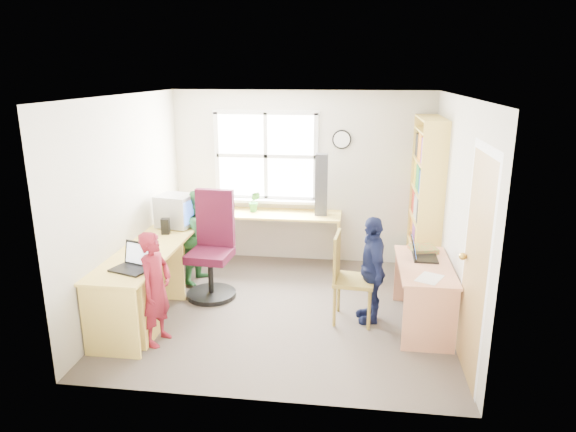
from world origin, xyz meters
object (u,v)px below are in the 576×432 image
Objects in this scene: laptop_right at (420,253)px; cd_tower at (321,185)px; right_desk at (424,281)px; potted_plant at (254,202)px; l_desk at (165,277)px; person_red at (156,288)px; laptop_left at (134,263)px; swivel_chair at (212,251)px; wooden_chair at (347,274)px; crt_monitor at (176,211)px; person_navy at (372,269)px; bookshelf at (425,204)px; person_green at (202,236)px.

cd_tower is at bearing 41.80° from laptop_right.
right_desk is 4.08× the size of potted_plant.
laptop_right is at bearing 6.70° from l_desk.
right_desk is at bearing -64.25° from person_red.
laptop_left reaches higher than l_desk.
cd_tower is at bearing 46.44° from swivel_chair.
swivel_chair reaches higher than potted_plant.
wooden_chair is 2.24× the size of laptop_left.
laptop_left reaches higher than right_desk.
crt_monitor reaches higher than laptop_right.
person_navy reaches higher than person_red.
laptop_left is at bearing -146.97° from bookshelf.
laptop_left is at bearing -130.67° from cd_tower.
person_navy is (0.66, -1.54, -0.58)m from cd_tower.
cd_tower reaches higher than wooden_chair.
bookshelf reaches higher than laptop_left.
right_desk is 2.10m from cd_tower.
crt_monitor is at bearing 22.05° from person_red.
l_desk is 2.01m from wooden_chair.
wooden_chair reaches higher than right_desk.
laptop_right is 1.22× the size of potted_plant.
potted_plant is at bearing 134.64° from wooden_chair.
person_green is (0.29, 0.10, -0.35)m from crt_monitor.
person_red is (-1.47, -2.30, -0.59)m from cd_tower.
swivel_chair is at bearing -161.56° from bookshelf.
cd_tower is (1.77, 0.80, 0.21)m from crt_monitor.
swivel_chair is 0.74m from crt_monitor.
right_desk is 1.21× the size of wooden_chair.
person_red is (-2.82, -2.06, -0.42)m from bookshelf.
person_navy is at bearing -44.59° from potted_plant.
crt_monitor is 0.40× the size of person_navy.
laptop_left is at bearing -83.52° from person_navy.
swivel_chair is (0.38, 0.61, 0.09)m from l_desk.
person_green is (-2.65, 0.68, -0.14)m from laptop_right.
cd_tower is at bearing 34.50° from crt_monitor.
wooden_chair is at bearing -79.11° from cd_tower.
laptop_right is 2.80m from person_red.
laptop_right is (-0.03, 0.20, 0.25)m from right_desk.
l_desk is 3.53× the size of cd_tower.
laptop_right is at bearing 19.00° from wooden_chair.
person_green is 1.03× the size of person_navy.
person_navy is at bearing 108.21° from laptop_right.
person_green is (-1.48, -0.70, -0.56)m from cd_tower.
person_red is at bearing -80.00° from person_navy.
bookshelf is 4.78× the size of laptop_left.
laptop_right is 2.74m from person_green.
bookshelf reaches higher than swivel_chair.
person_navy is (2.26, 0.17, 0.13)m from l_desk.
potted_plant is (0.68, 1.73, 0.44)m from l_desk.
crt_monitor is at bearing -116.71° from person_navy.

